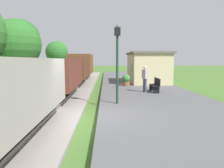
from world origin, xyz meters
The scene contains 15 objects.
ground_plane centered at (0.00, 0.00, 0.00)m, with size 160.00×160.00×0.00m, color #47702D.
platform_slab centered at (3.20, 0.00, 0.12)m, with size 6.00×60.00×0.25m, color #565659.
track_ballast centered at (-2.40, 0.00, 0.06)m, with size 3.80×60.00×0.12m, color gray.
rail_near centered at (-1.68, 0.00, 0.19)m, with size 0.07×60.00×0.14m, color slate.
rail_far centered at (-3.12, 0.00, 0.19)m, with size 0.07×60.00×0.14m, color slate.
freight_train centered at (-2.40, 8.38, 1.48)m, with size 2.50×26.00×2.72m.
station_hut centered at (4.40, 11.81, 1.65)m, with size 3.50×5.80×2.78m.
bench_near_hut centered at (3.73, 5.67, 0.72)m, with size 0.42×1.50×0.91m.
bench_down_platform centered at (3.73, 16.40, 0.72)m, with size 0.42×1.50×0.91m.
person_waiting centered at (3.05, 5.72, 1.18)m, with size 0.39×0.45×1.71m.
potted_planter centered at (2.15, 9.02, 0.72)m, with size 0.64×0.64×0.92m.
lamp_post_near centered at (1.05, 2.04, 2.80)m, with size 0.28×0.28×3.70m.
tree_trackside_far centered at (-7.22, 10.79, 3.66)m, with size 4.29×4.29×5.81m.
tree_field_left centered at (-9.31, 17.34, 4.76)m, with size 4.37×4.37×6.95m.
tree_field_distant centered at (-7.06, 25.52, 3.52)m, with size 3.36×3.36×5.21m.
Camera 1 is at (0.50, -8.01, 2.33)m, focal length 34.22 mm.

